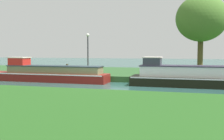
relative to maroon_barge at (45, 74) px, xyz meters
name	(u,v)px	position (x,y,z in m)	size (l,w,h in m)	color
ground_plane	(97,86)	(4.30, -1.20, -0.54)	(120.00, 120.00, 0.00)	#29514C
riverbank_far	(123,73)	(4.30, 5.80, -0.34)	(72.00, 10.00, 0.40)	#295026
maroon_barge	(45,74)	(0.00, 0.00, 0.00)	(9.53, 1.63, 1.70)	maroon
black_narrowboat	(188,77)	(9.75, 0.00, 0.04)	(7.47, 2.00, 1.78)	black
willow_tree_left	(201,19)	(10.66, 4.37, 4.02)	(3.78, 3.40, 5.93)	brown
lamp_post	(88,49)	(2.39, 2.24, 1.79)	(0.24, 0.24, 3.08)	#333338
mooring_post_near	(67,69)	(1.01, 1.49, 0.25)	(0.17, 0.17, 0.78)	#48412F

